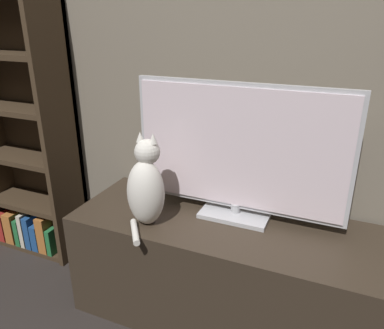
{
  "coord_description": "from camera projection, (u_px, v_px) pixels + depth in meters",
  "views": [
    {
      "loc": [
        0.45,
        -0.5,
        1.4
      ],
      "look_at": [
        -0.15,
        0.89,
        0.8
      ],
      "focal_mm": 35.0,
      "sensor_mm": 36.0,
      "label": 1
    }
  ],
  "objects": [
    {
      "name": "wall_back",
      "position": [
        252.0,
        41.0,
        1.67
      ],
      "size": [
        4.8,
        0.05,
        2.6
      ],
      "color": "#756B5B",
      "rests_on": "ground_plane"
    },
    {
      "name": "bookshelf",
      "position": [
        29.0,
        149.0,
        2.27
      ],
      "size": [
        0.61,
        0.28,
        1.52
      ],
      "color": "#3D2D1E",
      "rests_on": "ground_plane"
    },
    {
      "name": "cat",
      "position": [
        146.0,
        187.0,
        1.64
      ],
      "size": [
        0.17,
        0.28,
        0.42
      ],
      "rotation": [
        0.0,
        0.0,
        0.03
      ],
      "color": "silver",
      "rests_on": "tv_stand"
    },
    {
      "name": "tv_stand",
      "position": [
        223.0,
        271.0,
        1.79
      ],
      "size": [
        1.41,
        0.52,
        0.53
      ],
      "color": "#33281E",
      "rests_on": "ground_plane"
    },
    {
      "name": "tv",
      "position": [
        238.0,
        153.0,
        1.65
      ],
      "size": [
        0.97,
        0.19,
        0.62
      ],
      "color": "#B7B7BC",
      "rests_on": "tv_stand"
    }
  ]
}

